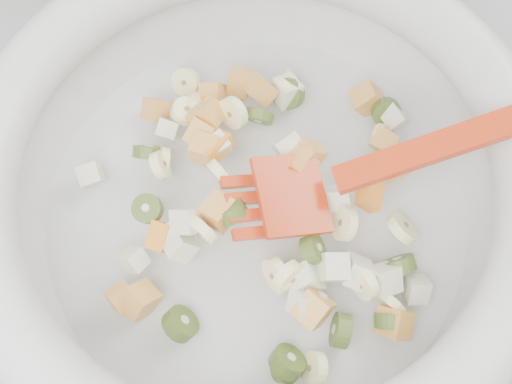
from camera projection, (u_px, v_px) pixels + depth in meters
mixing_bowl at (257, 183)px, 0.48m from camera, size 0.44×0.43×0.14m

